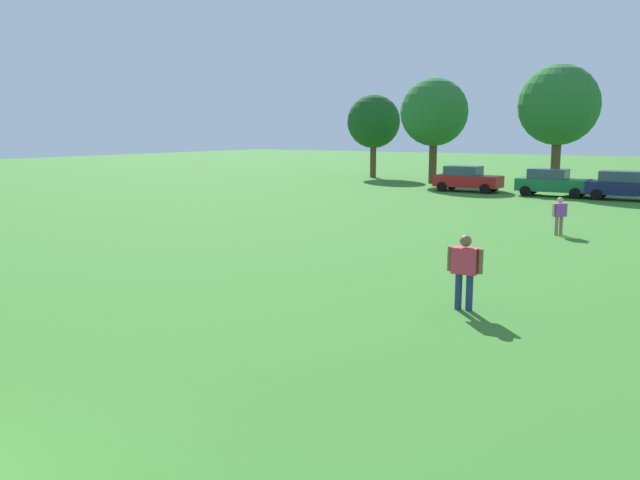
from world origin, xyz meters
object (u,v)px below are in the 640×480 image
(parked_car_green_1, at_px, (552,182))
(parked_car_navy_2, at_px, (625,185))
(tree_center, at_px, (434,112))
(tree_far_right, at_px, (559,105))
(tree_far_left, at_px, (374,122))
(bystander_near_trees, at_px, (560,213))
(parked_car_red_0, at_px, (467,179))
(adult_bystander, at_px, (465,266))

(parked_car_green_1, xyz_separation_m, parked_car_navy_2, (4.15, -0.15, 0.00))
(tree_center, distance_m, tree_far_right, 9.12)
(parked_car_navy_2, relative_size, tree_far_left, 0.61)
(bystander_near_trees, relative_size, parked_car_red_0, 0.34)
(parked_car_red_0, relative_size, parked_car_green_1, 1.00)
(parked_car_green_1, relative_size, tree_far_left, 0.61)
(bystander_near_trees, bearing_deg, parked_car_navy_2, -144.27)
(parked_car_navy_2, bearing_deg, tree_far_left, 157.43)
(parked_car_green_1, height_order, tree_far_left, tree_far_left)
(parked_car_red_0, distance_m, parked_car_green_1, 5.53)
(adult_bystander, xyz_separation_m, tree_far_right, (-5.69, 32.81, 4.65))
(tree_center, bearing_deg, parked_car_red_0, -48.01)
(bystander_near_trees, height_order, parked_car_red_0, parked_car_red_0)
(adult_bystander, height_order, parked_car_navy_2, adult_bystander)
(tree_far_left, height_order, tree_far_right, tree_far_right)
(parked_car_red_0, xyz_separation_m, parked_car_navy_2, (9.67, -0.32, 0.00))
(bystander_near_trees, xyz_separation_m, tree_far_left, (-20.98, 24.20, 3.85))
(parked_car_green_1, bearing_deg, parked_car_navy_2, -2.01)
(tree_far_left, distance_m, tree_center, 7.72)
(bystander_near_trees, xyz_separation_m, parked_car_red_0, (-9.48, 15.72, -0.02))
(parked_car_navy_2, bearing_deg, parked_car_green_1, 177.99)
(adult_bystander, distance_m, parked_car_navy_2, 27.78)
(parked_car_red_0, xyz_separation_m, tree_center, (-4.58, 5.09, 4.48))
(tree_center, bearing_deg, tree_far_right, -2.35)
(parked_car_red_0, bearing_deg, parked_car_green_1, -1.79)
(adult_bystander, relative_size, tree_far_left, 0.25)
(adult_bystander, distance_m, tree_far_left, 42.69)
(tree_center, bearing_deg, bystander_near_trees, -55.95)
(parked_car_navy_2, bearing_deg, tree_center, 159.22)
(parked_car_green_1, bearing_deg, adult_bystander, -80.46)
(adult_bystander, xyz_separation_m, tree_center, (-14.80, 33.18, 4.31))
(parked_car_navy_2, height_order, tree_far_right, tree_far_right)
(parked_car_green_1, height_order, tree_center, tree_center)
(bystander_near_trees, relative_size, tree_far_left, 0.21)
(adult_bystander, bearing_deg, parked_car_red_0, -73.55)
(tree_far_left, distance_m, tree_far_right, 16.49)
(parked_car_red_0, bearing_deg, parked_car_navy_2, -1.88)
(parked_car_green_1, bearing_deg, bystander_near_trees, -75.73)
(parked_car_red_0, relative_size, parked_car_navy_2, 1.00)
(adult_bystander, distance_m, tree_far_right, 33.62)
(parked_car_green_1, xyz_separation_m, tree_far_left, (-17.02, 8.65, 3.87))
(adult_bystander, relative_size, parked_car_green_1, 0.40)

